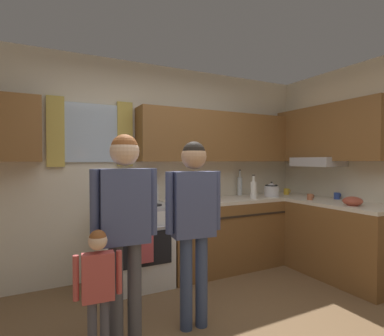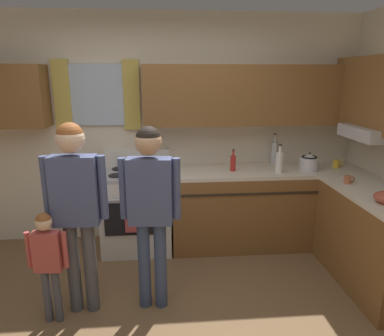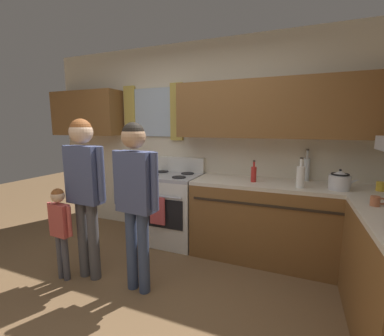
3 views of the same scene
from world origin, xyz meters
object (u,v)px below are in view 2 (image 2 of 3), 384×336
Objects in this scene: stovetop_kettle at (309,162)px; bottle_tall_clear at (274,152)px; stove_oven at (137,209)px; small_child at (47,255)px; bottle_sauce_red at (233,163)px; adult_holding_child at (76,198)px; mug_mustard_yellow at (337,164)px; adult_in_plaid at (150,198)px; bottle_milk_white at (279,162)px; cup_terracotta at (348,180)px.

bottle_tall_clear is at bearing 131.40° from stovetop_kettle.
stove_oven is 1.35m from small_child.
adult_holding_child is at bearing -144.45° from bottle_sauce_red.
stovetop_kettle reaches higher than stove_oven.
stove_oven reaches higher than mug_mustard_yellow.
bottle_sauce_red is at bearing 49.73° from adult_in_plaid.
mug_mustard_yellow is at bearing 22.70° from small_child.
bottle_milk_white is 2.60× the size of mug_mustard_yellow.
bottle_tall_clear reaches higher than small_child.
stovetop_kettle is at bearing -166.28° from mug_mustard_yellow.
stove_oven is 1.66m from bottle_milk_white.
adult_holding_child is 0.58m from adult_in_plaid.
cup_terracotta is 0.07× the size of adult_holding_child.
small_child is (-0.22, -0.13, -0.42)m from adult_holding_child.
mug_mustard_yellow is 0.44× the size of stovetop_kettle.
mug_mustard_yellow is at bearing 21.99° from adult_holding_child.
bottle_tall_clear is 0.24× the size of adult_in_plaid.
bottle_tall_clear reaches higher than stove_oven.
stovetop_kettle is 2.50m from adult_holding_child.
bottle_milk_white is (1.56, -0.15, 0.55)m from stove_oven.
bottle_sauce_red is 0.26× the size of small_child.
mug_mustard_yellow is (0.73, 0.15, -0.07)m from bottle_milk_white.
bottle_sauce_red reaches higher than stovetop_kettle.
bottle_sauce_red reaches higher than small_child.
adult_in_plaid is (-0.87, -1.03, -0.01)m from bottle_sauce_red.
bottle_milk_white is 2.15m from adult_holding_child.
adult_holding_child is at bearing -154.41° from bottle_milk_white.
stove_oven reaches higher than small_child.
bottle_sauce_red is 2.08m from small_child.
stove_oven is at bearing -171.65° from bottle_tall_clear.
small_child is at bearing -153.86° from bottle_milk_white.
bottle_sauce_red is (1.07, -0.04, 0.53)m from stove_oven.
stovetop_kettle is 1.98m from adult_in_plaid.
stove_oven is 1.74m from bottle_tall_clear.
adult_holding_child reaches higher than bottle_tall_clear.
bottle_milk_white is 0.37m from stovetop_kettle.
cup_terracotta is 2.53m from adult_holding_child.
mug_mustard_yellow is (1.21, 0.04, -0.05)m from bottle_sauce_red.
stovetop_kettle is (-0.19, 0.50, 0.06)m from cup_terracotta.
adult_in_plaid is at bearing -130.27° from bottle_sauce_red.
adult_holding_child is (-0.38, -1.08, 0.53)m from stove_oven.
cup_terracotta is (0.55, -0.44, -0.08)m from bottle_milk_white.
small_child is (-2.51, -1.12, -0.41)m from stovetop_kettle.
cup_terracotta is 0.07× the size of adult_in_plaid.
stovetop_kettle is (0.84, -0.05, 0.00)m from bottle_sauce_red.
adult_in_plaid reaches higher than mug_mustard_yellow.
cup_terracotta reaches higher than small_child.
stovetop_kettle is at bearing -2.85° from stove_oven.
stovetop_kettle reaches higher than small_child.
mug_mustard_yellow is (0.66, -0.24, -0.10)m from bottle_tall_clear.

